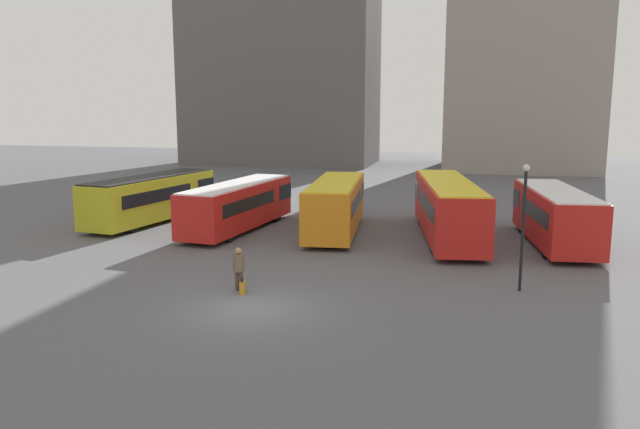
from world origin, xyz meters
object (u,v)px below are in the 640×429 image
bus_3 (448,207)px  traveler (239,265)px  bus_1 (239,204)px  bus_2 (336,204)px  bus_0 (152,197)px  lamp_post_0 (524,216)px  bus_4 (555,215)px  suitcase (243,288)px

bus_3 → traveler: size_ratio=7.36×
bus_1 → traveler: bus_1 is taller
bus_1 → bus_2: (5.73, 0.53, 0.12)m
bus_0 → lamp_post_0: (21.43, -10.22, 1.41)m
lamp_post_0 → bus_1: bearing=149.0°
traveler → bus_3: bearing=-40.2°
bus_0 → bus_1: bus_0 is taller
bus_0 → lamp_post_0: lamp_post_0 is taller
bus_0 → traveler: size_ratio=6.21×
bus_0 → traveler: bus_0 is taller
bus_3 → traveler: (-7.58, -12.26, -0.70)m
bus_3 → bus_4: (5.54, -0.49, -0.14)m
bus_0 → lamp_post_0: bearing=-106.8°
bus_4 → lamp_post_0: bearing=159.4°
bus_1 → suitcase: bus_1 is taller
bus_3 → bus_1: bearing=83.3°
lamp_post_0 → bus_0: bearing=154.5°
bus_1 → bus_4: bus_4 is taller
bus_1 → bus_3: (12.03, 0.57, 0.22)m
bus_0 → bus_2: 11.93m
bus_0 → lamp_post_0: size_ratio=2.14×
suitcase → lamp_post_0: bearing=-82.8°
bus_0 → bus_3: (18.22, -0.49, 0.14)m
suitcase → lamp_post_0: size_ratio=0.14×
bus_1 → bus_4: (17.57, 0.08, 0.08)m
bus_3 → bus_0: bearing=79.1°
bus_0 → bus_1: bearing=-91.1°
bus_3 → bus_4: bus_3 is taller
traveler → lamp_post_0: (10.79, 2.54, 1.96)m
traveler → lamp_post_0: size_ratio=0.35×
bus_4 → traveler: bus_4 is taller
bus_0 → suitcase: bearing=-131.6°
traveler → lamp_post_0: lamp_post_0 is taller
bus_0 → traveler: bearing=-131.5°
traveler → suitcase: 0.93m
traveler → bus_2: bearing=-14.5°
traveler → bus_0: bearing=31.3°
bus_3 → suitcase: bus_3 is taller
bus_0 → bus_3: 18.23m
bus_1 → lamp_post_0: lamp_post_0 is taller
bus_0 → suitcase: (10.95, -13.17, -1.33)m
bus_1 → suitcase: 13.07m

